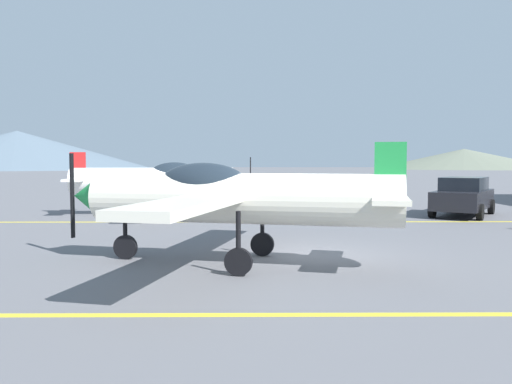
# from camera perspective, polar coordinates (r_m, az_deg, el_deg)

# --- Properties ---
(ground_plane) EXTENTS (400.00, 400.00, 0.00)m
(ground_plane) POSITION_cam_1_polar(r_m,az_deg,el_deg) (12.27, 5.53, -7.27)
(ground_plane) COLOR slate
(apron_line_near) EXTENTS (80.00, 0.16, 0.01)m
(apron_line_near) POSITION_cam_1_polar(r_m,az_deg,el_deg) (7.87, 9.06, -13.34)
(apron_line_near) COLOR yellow
(apron_line_near) RESTS_ON ground_plane
(apron_line_far) EXTENTS (80.00, 0.16, 0.01)m
(apron_line_far) POSITION_cam_1_polar(r_m,az_deg,el_deg) (19.31, 3.33, -3.34)
(apron_line_far) COLOR yellow
(apron_line_far) RESTS_ON ground_plane
(airplane_near) EXTENTS (7.81, 8.88, 2.67)m
(airplane_near) POSITION_cam_1_polar(r_m,az_deg,el_deg) (11.28, -2.98, -0.50)
(airplane_near) COLOR silver
(airplane_near) RESTS_ON ground_plane
(airplane_mid) EXTENTS (7.76, 8.92, 2.67)m
(airplane_mid) POSITION_cam_1_polar(r_m,az_deg,el_deg) (22.28, -10.63, 1.37)
(airplane_mid) COLOR white
(airplane_mid) RESTS_ON ground_plane
(car_sedan) EXTENTS (3.86, 4.59, 1.62)m
(car_sedan) POSITION_cam_1_polar(r_m,az_deg,el_deg) (23.13, 22.07, -0.38)
(car_sedan) COLOR black
(car_sedan) RESTS_ON ground_plane
(hill_left) EXTENTS (83.12, 83.12, 11.89)m
(hill_left) POSITION_cam_1_polar(r_m,az_deg,el_deg) (176.20, -25.04, 4.27)
(hill_left) COLOR slate
(hill_left) RESTS_ON ground_plane
(hill_centerleft) EXTENTS (55.93, 55.93, 6.33)m
(hill_centerleft) POSITION_cam_1_polar(r_m,az_deg,el_deg) (174.29, 22.13, 3.44)
(hill_centerleft) COLOR slate
(hill_centerleft) RESTS_ON ground_plane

